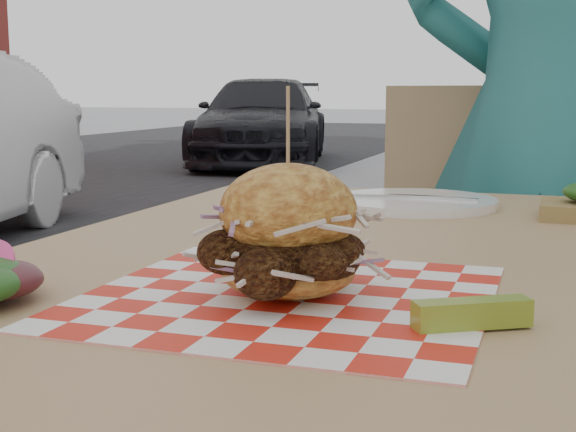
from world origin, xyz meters
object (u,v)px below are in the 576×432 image
diner (545,124)px  sandwich (288,238)px  patio_chair (465,250)px  patio_table (356,315)px  car_dark (263,121)px

diner → sandwich: (-0.20, -1.15, -0.06)m
diner → patio_chair: 0.38m
diner → patio_table: (-0.19, -0.92, -0.20)m
car_dark → sandwich: (3.43, -9.13, 0.25)m
patio_table → patio_chair: bearing=89.2°
car_dark → sandwich: 9.76m
sandwich → car_dark: bearing=110.6°
diner → patio_chair: size_ratio=1.82×
diner → car_dark: size_ratio=0.46×
patio_chair → sandwich: (-0.02, -1.28, 0.25)m
patio_chair → car_dark: bearing=122.7°
patio_table → sandwich: (-0.01, -0.23, 0.13)m
car_dark → patio_chair: size_ratio=3.99×
diner → patio_table: diner is taller
patio_chair → sandwich: patio_chair is taller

